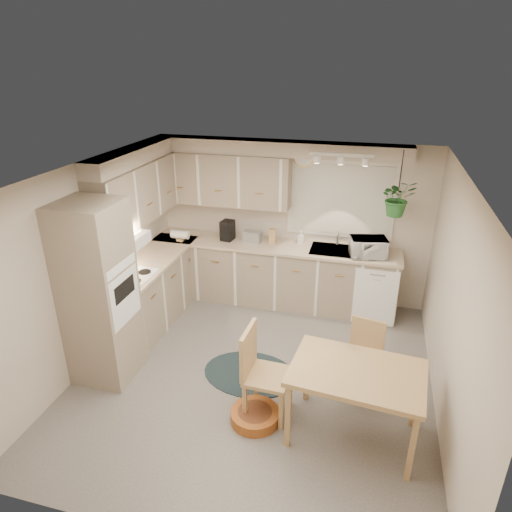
# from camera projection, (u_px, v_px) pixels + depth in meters

# --- Properties ---
(floor) EXTENTS (4.20, 4.20, 0.00)m
(floor) POSITION_uv_depth(u_px,v_px,m) (255.00, 375.00, 5.37)
(floor) COLOR slate
(floor) RESTS_ON ground
(ceiling) EXTENTS (4.20, 4.20, 0.00)m
(ceiling) POSITION_uv_depth(u_px,v_px,m) (254.00, 174.00, 4.41)
(ceiling) COLOR silver
(ceiling) RESTS_ON wall_back
(wall_back) EXTENTS (4.00, 0.04, 2.40)m
(wall_back) POSITION_uv_depth(u_px,v_px,m) (291.00, 222.00, 6.75)
(wall_back) COLOR #C2B3A1
(wall_back) RESTS_ON floor
(wall_front) EXTENTS (4.00, 0.04, 2.40)m
(wall_front) POSITION_uv_depth(u_px,v_px,m) (173.00, 424.00, 3.03)
(wall_front) COLOR #C2B3A1
(wall_front) RESTS_ON floor
(wall_left) EXTENTS (0.04, 4.20, 2.40)m
(wall_left) POSITION_uv_depth(u_px,v_px,m) (91.00, 265.00, 5.36)
(wall_left) COLOR #C2B3A1
(wall_left) RESTS_ON floor
(wall_right) EXTENTS (0.04, 4.20, 2.40)m
(wall_right) POSITION_uv_depth(u_px,v_px,m) (453.00, 309.00, 4.42)
(wall_right) COLOR #C2B3A1
(wall_right) RESTS_ON floor
(base_cab_left) EXTENTS (0.60, 1.85, 0.90)m
(base_cab_left) POSITION_uv_depth(u_px,v_px,m) (153.00, 290.00, 6.37)
(base_cab_left) COLOR gray
(base_cab_left) RESTS_ON floor
(base_cab_back) EXTENTS (3.60, 0.60, 0.90)m
(base_cab_back) POSITION_uv_depth(u_px,v_px,m) (273.00, 274.00, 6.83)
(base_cab_back) COLOR gray
(base_cab_back) RESTS_ON floor
(counter_left) EXTENTS (0.64, 1.89, 0.04)m
(counter_left) POSITION_uv_depth(u_px,v_px,m) (151.00, 260.00, 6.18)
(counter_left) COLOR #C1A58D
(counter_left) RESTS_ON base_cab_left
(counter_back) EXTENTS (3.64, 0.64, 0.04)m
(counter_back) POSITION_uv_depth(u_px,v_px,m) (273.00, 246.00, 6.64)
(counter_back) COLOR #C1A58D
(counter_back) RESTS_ON base_cab_back
(oven_stack) EXTENTS (0.65, 0.65, 2.10)m
(oven_stack) POSITION_uv_depth(u_px,v_px,m) (99.00, 294.00, 5.01)
(oven_stack) COLOR gray
(oven_stack) RESTS_ON floor
(wall_oven_face) EXTENTS (0.02, 0.56, 0.58)m
(wall_oven_face) POSITION_uv_depth(u_px,v_px,m) (125.00, 298.00, 4.94)
(wall_oven_face) COLOR white
(wall_oven_face) RESTS_ON oven_stack
(upper_cab_left) EXTENTS (0.35, 2.00, 0.75)m
(upper_cab_left) POSITION_uv_depth(u_px,v_px,m) (140.00, 192.00, 5.96)
(upper_cab_left) COLOR gray
(upper_cab_left) RESTS_ON wall_left
(upper_cab_back) EXTENTS (2.00, 0.35, 0.75)m
(upper_cab_back) POSITION_uv_depth(u_px,v_px,m) (222.00, 179.00, 6.58)
(upper_cab_back) COLOR gray
(upper_cab_back) RESTS_ON wall_back
(soffit_left) EXTENTS (0.30, 2.00, 0.20)m
(soffit_left) POSITION_uv_depth(u_px,v_px,m) (134.00, 155.00, 5.77)
(soffit_left) COLOR #C2B3A1
(soffit_left) RESTS_ON wall_left
(soffit_back) EXTENTS (3.60, 0.30, 0.20)m
(soffit_back) POSITION_uv_depth(u_px,v_px,m) (277.00, 148.00, 6.22)
(soffit_back) COLOR #C2B3A1
(soffit_back) RESTS_ON wall_back
(cooktop) EXTENTS (0.52, 0.58, 0.02)m
(cooktop) POSITION_uv_depth(u_px,v_px,m) (130.00, 276.00, 5.65)
(cooktop) COLOR white
(cooktop) RESTS_ON counter_left
(range_hood) EXTENTS (0.40, 0.60, 0.14)m
(range_hood) POSITION_uv_depth(u_px,v_px,m) (125.00, 242.00, 5.48)
(range_hood) COLOR white
(range_hood) RESTS_ON upper_cab_left
(window_blinds) EXTENTS (1.40, 0.02, 1.00)m
(window_blinds) POSITION_uv_depth(u_px,v_px,m) (341.00, 200.00, 6.40)
(window_blinds) COLOR silver
(window_blinds) RESTS_ON wall_back
(window_frame) EXTENTS (1.50, 0.02, 1.10)m
(window_frame) POSITION_uv_depth(u_px,v_px,m) (341.00, 200.00, 6.41)
(window_frame) COLOR silver
(window_frame) RESTS_ON wall_back
(sink) EXTENTS (0.70, 0.48, 0.10)m
(sink) POSITION_uv_depth(u_px,v_px,m) (335.00, 253.00, 6.44)
(sink) COLOR #95979C
(sink) RESTS_ON counter_back
(dishwasher_front) EXTENTS (0.58, 0.02, 0.83)m
(dishwasher_front) POSITION_uv_depth(u_px,v_px,m) (375.00, 298.00, 6.22)
(dishwasher_front) COLOR white
(dishwasher_front) RESTS_ON base_cab_back
(track_light_bar) EXTENTS (0.80, 0.04, 0.04)m
(track_light_bar) POSITION_uv_depth(u_px,v_px,m) (341.00, 155.00, 5.65)
(track_light_bar) COLOR white
(track_light_bar) RESTS_ON ceiling
(wall_clock) EXTENTS (0.30, 0.03, 0.30)m
(wall_clock) POSITION_uv_depth(u_px,v_px,m) (304.00, 156.00, 6.30)
(wall_clock) COLOR #EAAF52
(wall_clock) RESTS_ON wall_back
(dining_table) EXTENTS (1.30, 0.94, 0.77)m
(dining_table) POSITION_uv_depth(u_px,v_px,m) (354.00, 404.00, 4.38)
(dining_table) COLOR tan
(dining_table) RESTS_ON floor
(chair_left) EXTENTS (0.48, 0.48, 0.99)m
(chair_left) POSITION_uv_depth(u_px,v_px,m) (268.00, 374.00, 4.62)
(chair_left) COLOR tan
(chair_left) RESTS_ON floor
(chair_back) EXTENTS (0.47, 0.47, 0.84)m
(chair_back) POSITION_uv_depth(u_px,v_px,m) (362.00, 360.00, 4.95)
(chair_back) COLOR tan
(chair_back) RESTS_ON floor
(braided_rug) EXTENTS (1.18, 0.92, 0.01)m
(braided_rug) POSITION_uv_depth(u_px,v_px,m) (250.00, 374.00, 5.39)
(braided_rug) COLOR black
(braided_rug) RESTS_ON floor
(pet_bed) EXTENTS (0.59, 0.59, 0.12)m
(pet_bed) POSITION_uv_depth(u_px,v_px,m) (255.00, 416.00, 4.68)
(pet_bed) COLOR #A75721
(pet_bed) RESTS_ON floor
(microwave) EXTENTS (0.53, 0.37, 0.32)m
(microwave) POSITION_uv_depth(u_px,v_px,m) (368.00, 245.00, 6.17)
(microwave) COLOR white
(microwave) RESTS_ON counter_back
(soap_bottle) EXTENTS (0.11, 0.20, 0.09)m
(soap_bottle) POSITION_uv_depth(u_px,v_px,m) (301.00, 240.00, 6.66)
(soap_bottle) COLOR white
(soap_bottle) RESTS_ON counter_back
(hanging_plant) EXTENTS (0.56, 0.59, 0.37)m
(hanging_plant) POSITION_uv_depth(u_px,v_px,m) (397.00, 202.00, 5.84)
(hanging_plant) COLOR #276229
(hanging_plant) RESTS_ON ceiling
(coffee_maker) EXTENTS (0.19, 0.22, 0.30)m
(coffee_maker) POSITION_uv_depth(u_px,v_px,m) (227.00, 230.00, 6.74)
(coffee_maker) COLOR black
(coffee_maker) RESTS_ON counter_back
(toaster) EXTENTS (0.28, 0.18, 0.16)m
(toaster) POSITION_uv_depth(u_px,v_px,m) (253.00, 237.00, 6.70)
(toaster) COLOR #95979C
(toaster) RESTS_ON counter_back
(knife_block) EXTENTS (0.11, 0.11, 0.21)m
(knife_block) POSITION_uv_depth(u_px,v_px,m) (272.00, 236.00, 6.64)
(knife_block) COLOR tan
(knife_block) RESTS_ON counter_back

